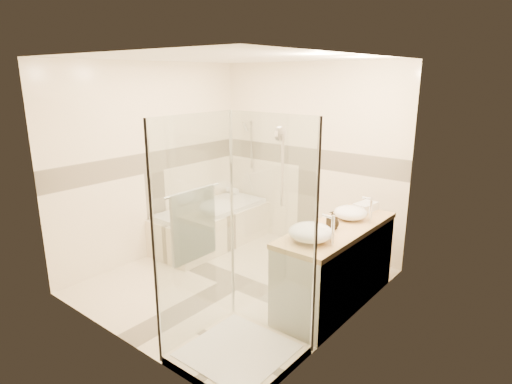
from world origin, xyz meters
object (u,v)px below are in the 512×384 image
Objects in this scene: vanity at (336,265)px; vessel_sink_near at (351,213)px; amenity_bottle_b at (333,221)px; shower_enclosure at (233,298)px; vessel_sink_far at (311,232)px; amenity_bottle_a at (332,220)px; bathtub at (212,224)px.

vanity is 0.58m from vessel_sink_near.
amenity_bottle_b is (0.00, -0.37, 0.01)m from vessel_sink_near.
vanity is at bearing 77.03° from shower_enclosure.
vessel_sink_far is 2.26× the size of amenity_bottle_a.
shower_enclosure is 4.93× the size of vessel_sink_far.
shower_enclosure is 1.30m from amenity_bottle_b.
shower_enclosure reaches higher than vessel_sink_far.
amenity_bottle_a is (0.00, 0.40, 0.01)m from vessel_sink_far.
vessel_sink_near is 0.85× the size of vessel_sink_far.
bathtub is 11.10× the size of amenity_bottle_b.
vessel_sink_far is at bearing -90.00° from vessel_sink_near.
bathtub is at bearing 138.90° from shower_enclosure.
vanity is 0.51m from amenity_bottle_b.
bathtub is at bearing 178.77° from vessel_sink_near.
shower_enclosure reaches higher than amenity_bottle_a.
vessel_sink_near is at bearing 90.00° from amenity_bottle_a.
amenity_bottle_a is at bearing 90.00° from vessel_sink_far.
shower_enclosure reaches higher than vanity.
amenity_bottle_a is (0.27, 1.17, 0.44)m from shower_enclosure.
amenity_bottle_a reaches higher than amenity_bottle_b.
vessel_sink_near reaches higher than bathtub.
vanity is 3.92× the size of vessel_sink_far.
shower_enclosure is at bearing -41.10° from bathtub.
vanity is at bearing 78.31° from amenity_bottle_a.
amenity_bottle_b is at bearing -106.09° from vanity.
vessel_sink_near is at bearing 90.00° from amenity_bottle_b.
amenity_bottle_a is at bearing 76.92° from shower_enclosure.
shower_enclosure is (-0.29, -1.27, 0.08)m from vanity.
shower_enclosure is 11.13× the size of amenity_bottle_a.
vessel_sink_far is 0.40m from amenity_bottle_a.
vessel_sink_far reaches higher than bathtub.
vanity is at bearing 73.91° from amenity_bottle_b.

